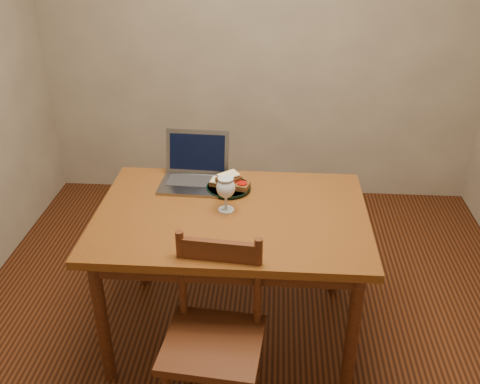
# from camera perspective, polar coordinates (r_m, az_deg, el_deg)

# --- Properties ---
(floor) EXTENTS (3.20, 3.20, 0.02)m
(floor) POSITION_cam_1_polar(r_m,az_deg,el_deg) (3.02, 0.82, -14.45)
(floor) COLOR black
(floor) RESTS_ON ground
(back_wall) EXTENTS (3.20, 0.02, 2.60)m
(back_wall) POSITION_cam_1_polar(r_m,az_deg,el_deg) (3.89, 2.41, 17.47)
(back_wall) COLOR gray
(back_wall) RESTS_ON floor
(table) EXTENTS (1.30, 0.90, 0.74)m
(table) POSITION_cam_1_polar(r_m,az_deg,el_deg) (2.60, -0.89, -3.80)
(table) COLOR #4A1F0C
(table) RESTS_ON floor
(chair) EXTENTS (0.44, 0.42, 0.44)m
(chair) POSITION_cam_1_polar(r_m,az_deg,el_deg) (2.31, -2.79, -14.54)
(chair) COLOR #36180B
(chair) RESTS_ON floor
(plate) EXTENTS (0.23, 0.23, 0.02)m
(plate) POSITION_cam_1_polar(r_m,az_deg,el_deg) (2.75, -1.22, 0.41)
(plate) COLOR black
(plate) RESTS_ON table
(sandwich_cheese) EXTENTS (0.12, 0.09, 0.03)m
(sandwich_cheese) POSITION_cam_1_polar(r_m,az_deg,el_deg) (2.75, -2.00, 1.05)
(sandwich_cheese) COLOR #381E0C
(sandwich_cheese) RESTS_ON plate
(sandwich_tomato) EXTENTS (0.14, 0.10, 0.04)m
(sandwich_tomato) POSITION_cam_1_polar(r_m,az_deg,el_deg) (2.73, -0.33, 0.82)
(sandwich_tomato) COLOR #381E0C
(sandwich_tomato) RESTS_ON plate
(sandwich_top) EXTENTS (0.14, 0.14, 0.04)m
(sandwich_top) POSITION_cam_1_polar(r_m,az_deg,el_deg) (2.73, -1.22, 1.49)
(sandwich_top) COLOR #381E0C
(sandwich_top) RESTS_ON plate
(milk_glass) EXTENTS (0.09, 0.09, 0.18)m
(milk_glass) POSITION_cam_1_polar(r_m,az_deg,el_deg) (2.53, -1.52, -0.24)
(milk_glass) COLOR white
(milk_glass) RESTS_ON table
(laptop) EXTENTS (0.35, 0.32, 0.24)m
(laptop) POSITION_cam_1_polar(r_m,az_deg,el_deg) (2.83, -4.82, 2.45)
(laptop) COLOR slate
(laptop) RESTS_ON table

